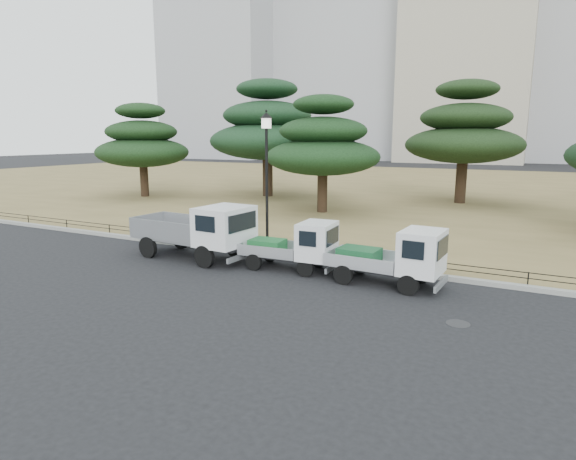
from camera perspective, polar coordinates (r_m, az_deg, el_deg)
The scene contains 16 objects.
ground at distance 16.27m, azimuth -3.23°, elevation -5.70°, with size 220.00×220.00×0.00m, color black.
lawn at distance 44.96m, azimuth 16.95°, elevation 4.66°, with size 120.00×56.00×0.15m, color olive.
curb at distance 18.45m, azimuth 0.85°, elevation -3.40°, with size 120.00×0.25×0.16m, color gray.
truck_large at distance 18.82m, azimuth -10.60°, elevation 0.15°, with size 5.02×2.29×2.14m.
truck_kei_front at distance 17.00m, azimuth 0.85°, elevation -1.87°, with size 3.42×1.61×1.78m.
truck_kei_rear at distance 15.56m, azimuth 12.40°, elevation -3.14°, with size 3.67×1.76×1.88m.
street_lamp at distance 18.81m, azimuth -2.55°, elevation 8.43°, with size 0.49×0.49×5.44m.
pipe_fence at distance 18.50m, azimuth 1.06°, elevation -2.22°, with size 38.00×0.04×0.40m.
tarp_pile at distance 22.94m, azimuth -14.79°, elevation 0.19°, with size 1.53×1.24×0.91m.
manhole at distance 13.16m, azimuth 19.50°, elevation -10.42°, with size 0.60×0.60×0.01m, color #2D2D30.
pine_west_far at distance 38.61m, azimuth -16.90°, elevation 9.83°, with size 6.94×6.94×7.01m.
pine_west_near at distance 37.25m, azimuth -2.47°, elevation 11.81°, with size 8.76×8.76×8.76m.
pine_center_left at distance 29.17m, azimuth 4.17°, elevation 9.99°, with size 6.85×6.85×6.96m.
pine_center_right at distance 35.28m, azimuth 20.17°, elevation 10.78°, with size 7.80×7.80×8.27m.
tower_far_west at distance 116.02m, azimuth -7.25°, elevation 24.80°, with size 24.00×20.00×65.00m, color #A0A0A5.
tower_center_left at distance 101.86m, azimuth 20.95°, elevation 23.27°, with size 22.00×20.00×55.00m, color #AAA08C.
Camera 1 is at (7.92, -13.42, 4.67)m, focal length 30.00 mm.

